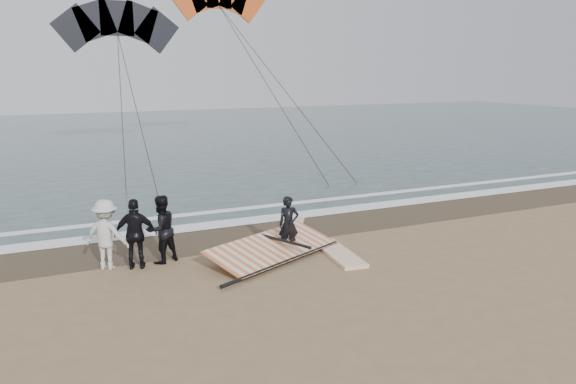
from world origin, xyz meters
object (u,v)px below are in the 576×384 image
board_cream (291,228)px  board_white (338,253)px  man_main (289,224)px  sail_rig (269,250)px

board_cream → board_white: bearing=-56.1°
board_white → man_main: bearing=149.2°
board_white → board_cream: board_cream is taller
man_main → board_white: 1.63m
man_main → board_white: bearing=-28.4°
board_white → sail_rig: 1.96m
man_main → sail_rig: 0.93m
board_white → sail_rig: size_ratio=0.59×
board_cream → sail_rig: bearing=-96.5°
sail_rig → board_white: bearing=-21.2°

